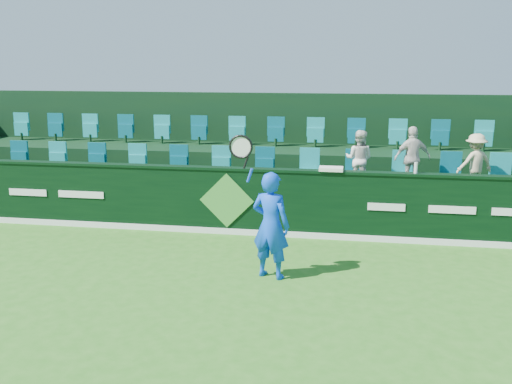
% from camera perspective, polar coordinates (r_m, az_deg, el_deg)
% --- Properties ---
extents(ground, '(60.00, 60.00, 0.00)m').
position_cam_1_polar(ground, '(8.02, -9.09, -12.31)').
color(ground, '#276B19').
rests_on(ground, ground).
extents(sponsor_hoarding, '(16.00, 0.25, 1.35)m').
position_cam_1_polar(sponsor_hoarding, '(11.44, -2.81, -0.85)').
color(sponsor_hoarding, black).
rests_on(sponsor_hoarding, ground).
extents(stand_tier_front, '(16.00, 2.00, 0.80)m').
position_cam_1_polar(stand_tier_front, '(12.55, -1.73, -0.89)').
color(stand_tier_front, black).
rests_on(stand_tier_front, ground).
extents(stand_tier_back, '(16.00, 1.80, 1.30)m').
position_cam_1_polar(stand_tier_back, '(14.32, -0.23, 1.87)').
color(stand_tier_back, black).
rests_on(stand_tier_back, ground).
extents(stand_rear, '(16.00, 4.10, 2.60)m').
position_cam_1_polar(stand_rear, '(14.66, 0.07, 4.37)').
color(stand_rear, black).
rests_on(stand_rear, ground).
extents(seat_row_front, '(13.50, 0.50, 0.60)m').
position_cam_1_polar(seat_row_front, '(12.79, -1.39, 2.58)').
color(seat_row_front, teal).
rests_on(seat_row_front, stand_tier_front).
extents(seat_row_back, '(13.50, 0.50, 0.60)m').
position_cam_1_polar(seat_row_back, '(14.46, -0.03, 5.79)').
color(seat_row_back, teal).
rests_on(seat_row_back, stand_tier_back).
extents(tennis_player, '(1.06, 0.58, 2.36)m').
position_cam_1_polar(tennis_player, '(9.03, 1.45, -3.25)').
color(tennis_player, blue).
rests_on(tennis_player, ground).
extents(spectator_left, '(0.69, 0.60, 1.21)m').
position_cam_1_polar(spectator_left, '(12.13, 10.25, 3.27)').
color(spectator_left, silver).
rests_on(spectator_left, stand_tier_front).
extents(spectator_middle, '(0.83, 0.53, 1.31)m').
position_cam_1_polar(spectator_middle, '(12.18, 15.36, 3.29)').
color(spectator_middle, beige).
rests_on(spectator_middle, stand_tier_front).
extents(spectator_right, '(0.87, 0.69, 1.19)m').
position_cam_1_polar(spectator_right, '(12.38, 21.06, 2.74)').
color(spectator_right, beige).
rests_on(spectator_right, stand_tier_front).
extents(towel, '(0.45, 0.30, 0.07)m').
position_cam_1_polar(towel, '(11.04, 7.52, 2.31)').
color(towel, white).
rests_on(towel, sponsor_hoarding).
extents(drinks_bottle, '(0.07, 0.07, 0.21)m').
position_cam_1_polar(drinks_bottle, '(11.08, 15.69, 2.35)').
color(drinks_bottle, silver).
rests_on(drinks_bottle, sponsor_hoarding).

